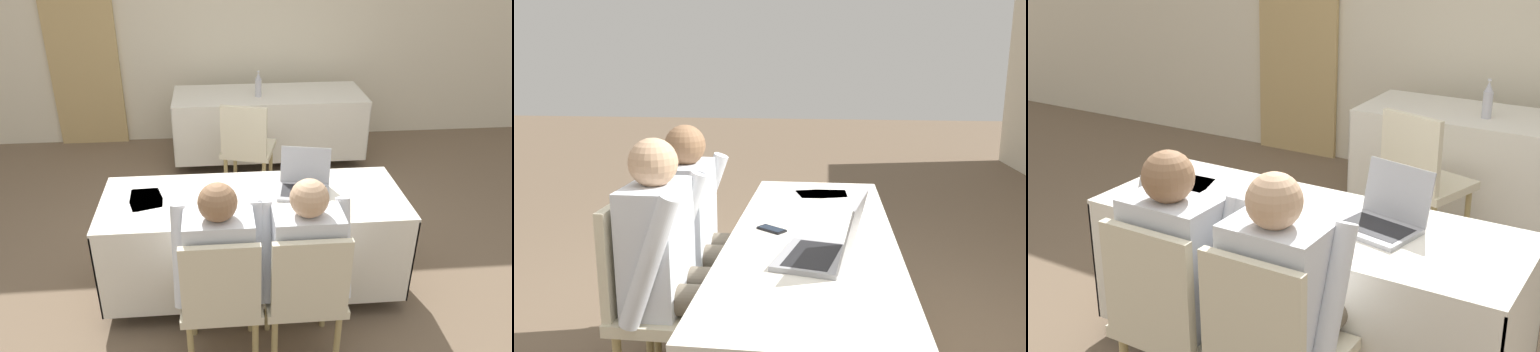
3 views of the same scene
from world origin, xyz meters
TOP-DOWN VIEW (x-y plane):
  - ground_plane at (0.00, 0.00)m, footprint 24.00×24.00m
  - wall_back at (0.00, 2.79)m, footprint 12.00×0.06m
  - curtain_panel at (-1.61, 2.73)m, footprint 0.74×0.04m
  - conference_table_near at (0.00, 0.00)m, footprint 1.94×0.71m
  - conference_table_far at (0.33, 2.10)m, footprint 1.94×0.71m
  - laptop at (0.34, 0.06)m, footprint 0.38×0.37m
  - cell_phone at (0.00, -0.18)m, footprint 0.13×0.14m
  - paper_beside_laptop at (-0.68, 0.03)m, footprint 0.22×0.31m
  - paper_centre_table at (-0.69, 0.04)m, footprint 0.29×0.34m
  - water_bottle at (0.22, 2.02)m, footprint 0.06×0.06m
  - chair_near_left at (-0.23, -0.66)m, footprint 0.44×0.44m
  - chair_near_right at (0.23, -0.66)m, footprint 0.44×0.44m
  - chair_far_spare at (0.05, 1.32)m, footprint 0.55×0.55m
  - person_checkered_shirt at (-0.23, -0.56)m, footprint 0.50×0.52m
  - person_white_shirt at (0.23, -0.56)m, footprint 0.50×0.52m

SIDE VIEW (x-z plane):
  - ground_plane at x=0.00m, z-range 0.00..0.00m
  - chair_near_left at x=-0.23m, z-range 0.05..0.97m
  - chair_near_right at x=0.23m, z-range 0.05..0.97m
  - chair_far_spare at x=0.05m, z-range 0.05..0.97m
  - conference_table_near at x=0.00m, z-range 0.19..0.92m
  - conference_table_far at x=0.33m, z-range 0.19..0.92m
  - person_checkered_shirt at x=-0.23m, z-range 0.08..1.26m
  - person_white_shirt at x=0.23m, z-range 0.08..1.26m
  - paper_beside_laptop at x=-0.68m, z-range 0.73..0.73m
  - paper_centre_table at x=-0.69m, z-range 0.73..0.73m
  - cell_phone at x=0.00m, z-range 0.73..0.74m
  - laptop at x=0.34m, z-range 0.65..0.91m
  - water_bottle at x=0.22m, z-range 0.72..0.98m
  - curtain_panel at x=-1.61m, z-range 0.00..2.65m
  - wall_back at x=0.00m, z-range 0.00..2.70m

